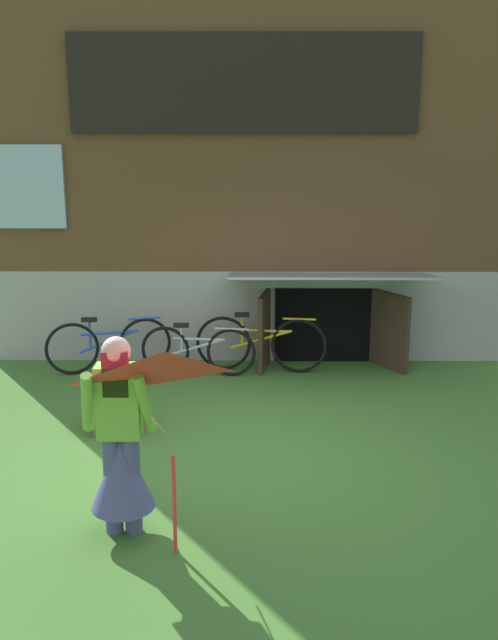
{
  "coord_description": "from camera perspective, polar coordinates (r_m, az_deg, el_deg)",
  "views": [
    {
      "loc": [
        0.13,
        -6.92,
        3.23
      ],
      "look_at": [
        0.08,
        0.59,
        1.24
      ],
      "focal_mm": 41.32,
      "sensor_mm": 36.0,
      "label": 1
    }
  ],
  "objects": [
    {
      "name": "person",
      "position": [
        6.04,
        -9.9,
        -10.1
      ],
      "size": [
        0.61,
        0.53,
        1.66
      ],
      "rotation": [
        0.0,
        0.0,
        -0.36
      ],
      "color": "#474C75",
      "rests_on": "ground_plane"
    },
    {
      "name": "wooden_crate",
      "position": [
        8.18,
        -9.91,
        -7.09
      ],
      "size": [
        0.53,
        0.45,
        0.4
      ],
      "primitive_type": "cube",
      "color": "brown",
      "rests_on": "ground_plane"
    },
    {
      "name": "bicycle_blue",
      "position": [
        10.06,
        -10.8,
        -1.91
      ],
      "size": [
        1.63,
        0.5,
        0.76
      ],
      "rotation": [
        0.0,
        0.0,
        0.28
      ],
      "color": "black",
      "rests_on": "ground_plane"
    },
    {
      "name": "ground_plane",
      "position": [
        7.64,
        -0.63,
        -10.14
      ],
      "size": [
        60.0,
        60.0,
        0.0
      ],
      "primitive_type": "plane",
      "color": "#3D6B28"
    },
    {
      "name": "kite",
      "position": [
        5.2,
        -6.39,
        -7.07
      ],
      "size": [
        1.13,
        1.21,
        1.56
      ],
      "color": "red",
      "rests_on": "ground_plane"
    },
    {
      "name": "bicycle_yellow",
      "position": [
        9.89,
        0.91,
        -1.82
      ],
      "size": [
        1.76,
        0.24,
        0.8
      ],
      "rotation": [
        0.0,
        0.0,
        -0.11
      ],
      "color": "black",
      "rests_on": "ground_plane"
    },
    {
      "name": "log_house",
      "position": [
        12.53,
        -0.22,
        11.81
      ],
      "size": [
        7.2,
        6.29,
        5.12
      ],
      "color": "#9E998E",
      "rests_on": "ground_plane"
    },
    {
      "name": "bicycle_silver",
      "position": [
        9.77,
        -3.98,
        -2.34
      ],
      "size": [
        1.53,
        0.21,
        0.7
      ],
      "rotation": [
        0.0,
        0.0,
        -0.11
      ],
      "color": "black",
      "rests_on": "ground_plane"
    }
  ]
}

